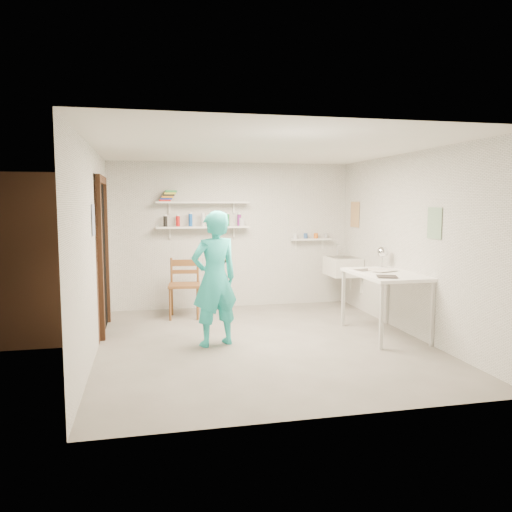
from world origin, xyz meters
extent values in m
cube|color=slate|center=(0.00, 0.00, -0.01)|extent=(4.00, 4.50, 0.02)
cube|color=silver|center=(0.00, 0.00, 2.41)|extent=(4.00, 4.50, 0.02)
cube|color=silver|center=(0.00, 2.26, 1.20)|extent=(4.00, 0.02, 2.40)
cube|color=silver|center=(0.00, -2.26, 1.20)|extent=(4.00, 0.02, 2.40)
cube|color=silver|center=(-2.01, 0.00, 1.20)|extent=(0.02, 4.50, 2.40)
cube|color=silver|center=(2.01, 0.00, 1.20)|extent=(0.02, 4.50, 2.40)
cube|color=black|center=(-1.99, 1.05, 1.00)|extent=(0.02, 0.90, 2.00)
cube|color=brown|center=(-2.70, 1.05, 1.05)|extent=(1.40, 1.50, 2.10)
cube|color=brown|center=(-1.97, 1.05, 2.05)|extent=(0.06, 1.05, 0.10)
cube|color=brown|center=(-1.97, 0.55, 1.00)|extent=(0.06, 0.10, 2.00)
cube|color=brown|center=(-1.97, 1.55, 1.00)|extent=(0.06, 0.10, 2.00)
cube|color=white|center=(-0.50, 2.13, 1.35)|extent=(1.50, 0.22, 0.03)
cube|color=white|center=(-0.50, 2.13, 1.75)|extent=(1.50, 0.22, 0.03)
cube|color=white|center=(1.35, 2.17, 1.12)|extent=(0.70, 0.14, 0.03)
cube|color=#334C7F|center=(-1.99, 0.05, 1.55)|extent=(0.01, 0.28, 0.36)
cube|color=#995933|center=(1.99, 1.80, 1.55)|extent=(0.01, 0.34, 0.42)
cube|color=#3F724C|center=(1.99, -0.55, 1.50)|extent=(0.01, 0.30, 0.38)
cube|color=white|center=(1.75, 1.70, 0.70)|extent=(0.48, 0.60, 0.30)
imported|color=#28CBC5|center=(-0.60, 0.02, 0.82)|extent=(0.70, 0.56, 1.65)
cylinder|color=beige|center=(-0.53, 0.23, 1.10)|extent=(0.29, 0.13, 0.30)
cube|color=brown|center=(-0.85, 1.59, 0.50)|extent=(0.52, 0.50, 1.00)
cube|color=white|center=(1.64, -0.01, 0.42)|extent=(0.75, 1.25, 0.83)
sphere|color=silver|center=(1.85, 0.49, 1.05)|extent=(0.16, 0.16, 0.16)
cylinder|color=black|center=(-1.10, 2.13, 1.45)|extent=(0.06, 0.06, 0.17)
cylinder|color=red|center=(-0.90, 2.13, 1.45)|extent=(0.06, 0.06, 0.17)
cylinder|color=blue|center=(-0.70, 2.13, 1.45)|extent=(0.06, 0.06, 0.17)
cylinder|color=white|center=(-0.50, 2.13, 1.45)|extent=(0.06, 0.06, 0.17)
cylinder|color=orange|center=(-0.30, 2.13, 1.45)|extent=(0.06, 0.06, 0.17)
cylinder|color=#268C3F|center=(-0.10, 2.13, 1.45)|extent=(0.06, 0.06, 0.17)
cylinder|color=#8C268C|center=(0.10, 2.13, 1.45)|extent=(0.06, 0.06, 0.17)
cube|color=red|center=(-1.10, 2.13, 1.78)|extent=(0.18, 0.14, 0.03)
cube|color=#1933A5|center=(-1.08, 2.13, 1.81)|extent=(0.18, 0.14, 0.03)
cube|color=orange|center=(-1.06, 2.13, 1.83)|extent=(0.18, 0.14, 0.03)
cube|color=black|center=(-1.04, 2.13, 1.86)|extent=(0.18, 0.14, 0.03)
cube|color=yellow|center=(-1.02, 2.13, 1.89)|extent=(0.18, 0.14, 0.03)
cube|color=#338C4C|center=(-1.00, 2.13, 1.92)|extent=(0.18, 0.14, 0.03)
cylinder|color=silver|center=(1.14, 2.17, 1.18)|extent=(0.07, 0.07, 0.09)
cylinder|color=#335999|center=(1.28, 2.17, 1.18)|extent=(0.07, 0.07, 0.09)
cylinder|color=orange|center=(1.42, 2.17, 1.18)|extent=(0.07, 0.07, 0.09)
cylinder|color=#999999|center=(1.56, 2.17, 1.18)|extent=(0.07, 0.07, 0.09)
cube|color=silver|center=(1.64, -0.01, 0.84)|extent=(0.30, 0.22, 0.00)
cube|color=#4C4742|center=(1.64, -0.01, 0.84)|extent=(0.30, 0.22, 0.00)
cube|color=beige|center=(1.64, -0.01, 0.84)|extent=(0.30, 0.22, 0.00)
cube|color=#383330|center=(1.64, -0.01, 0.85)|extent=(0.30, 0.22, 0.00)
cube|color=silver|center=(1.64, -0.01, 0.85)|extent=(0.30, 0.22, 0.00)
camera|label=1|loc=(-1.40, -5.94, 1.75)|focal=35.00mm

